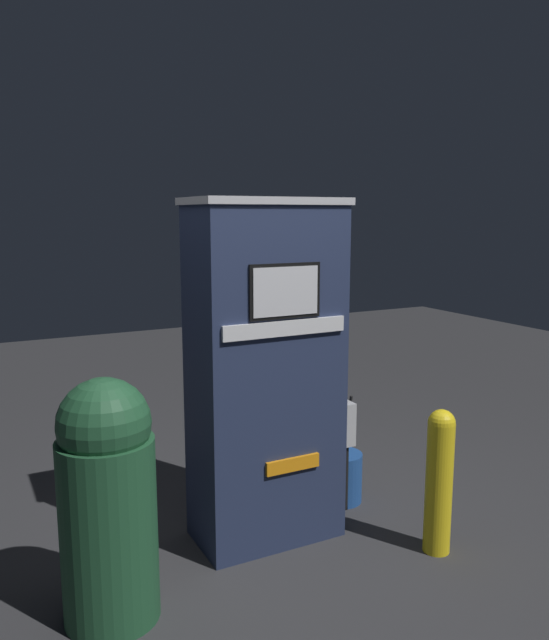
{
  "coord_description": "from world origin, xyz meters",
  "views": [
    {
      "loc": [
        -1.54,
        -2.86,
        1.89
      ],
      "look_at": [
        0.0,
        0.12,
        1.31
      ],
      "focal_mm": 35.0,
      "sensor_mm": 36.0,
      "label": 1
    }
  ],
  "objects_px": {
    "gas_pump": "(266,373)",
    "trash_bin": "(108,499)",
    "safety_bollard": "(439,477)",
    "squeegee_bucket": "(341,476)"
  },
  "relations": [
    {
      "from": "trash_bin",
      "to": "safety_bollard",
      "type": "bearing_deg",
      "value": -8.25
    },
    {
      "from": "gas_pump",
      "to": "squeegee_bucket",
      "type": "xyz_separation_m",
      "value": [
        0.64,
        0.17,
        -0.82
      ]
    },
    {
      "from": "gas_pump",
      "to": "safety_bollard",
      "type": "relative_size",
      "value": 2.37
    },
    {
      "from": "gas_pump",
      "to": "trash_bin",
      "type": "distance_m",
      "value": 1.13
    },
    {
      "from": "gas_pump",
      "to": "squeegee_bucket",
      "type": "distance_m",
      "value": 1.05
    },
    {
      "from": "trash_bin",
      "to": "squeegee_bucket",
      "type": "height_order",
      "value": "trash_bin"
    },
    {
      "from": "gas_pump",
      "to": "trash_bin",
      "type": "bearing_deg",
      "value": -160.17
    },
    {
      "from": "squeegee_bucket",
      "to": "gas_pump",
      "type": "bearing_deg",
      "value": -165.25
    },
    {
      "from": "safety_bollard",
      "to": "trash_bin",
      "type": "distance_m",
      "value": 1.79
    },
    {
      "from": "safety_bollard",
      "to": "gas_pump",
      "type": "bearing_deg",
      "value": 141.43
    }
  ]
}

